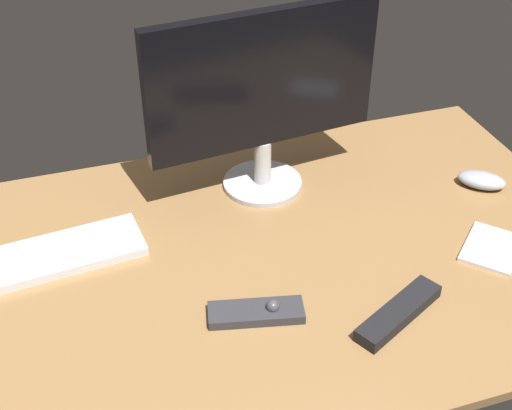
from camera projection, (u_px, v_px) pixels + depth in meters
desk at (251, 264)px, 134.76cm from camera, size 140.00×84.00×2.00cm
monitor at (263, 92)px, 140.88cm from camera, size 48.97×17.20×39.66cm
keyboard at (25, 263)px, 132.19cm from camera, size 45.49×16.47×1.80cm
computer_mouse at (482, 180)px, 153.12cm from camera, size 11.57×10.83×3.27cm
media_remote at (257, 312)px, 121.72cm from camera, size 17.40×8.96×3.35cm
tv_remote at (399, 313)px, 121.25cm from camera, size 19.37×12.90×2.45cm
notepad at (492, 248)px, 136.51cm from camera, size 16.17×16.04×0.78cm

